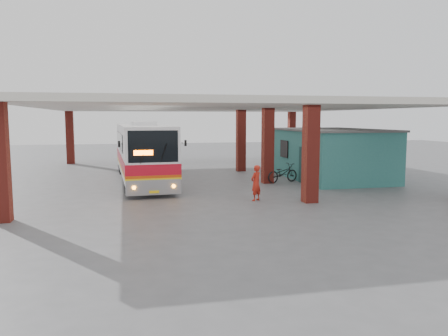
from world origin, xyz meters
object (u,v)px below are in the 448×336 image
coach_bus (142,152)px  red_chair (264,167)px  motorcycle (283,173)px  pedestrian (256,183)px

coach_bus → red_chair: 9.34m
motorcycle → red_chair: 5.54m
coach_bus → motorcycle: coach_bus is taller
motorcycle → red_chair: size_ratio=3.00×
coach_bus → pedestrian: 8.92m
coach_bus → motorcycle: bearing=-18.9°
coach_bus → red_chair: (8.67, 3.14, -1.46)m
coach_bus → red_chair: coach_bus is taller
motorcycle → red_chair: motorcycle is taller
motorcycle → pedestrian: bearing=129.4°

